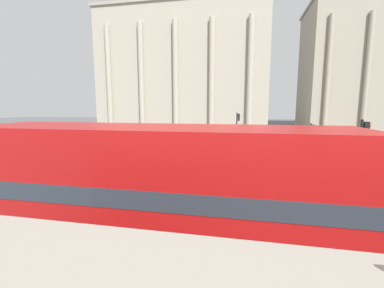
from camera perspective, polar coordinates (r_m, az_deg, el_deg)
The scene contains 10 objects.
double_decker_bus at distance 7.06m, azimuth -7.44°, elevation -10.59°, with size 10.09×2.77×4.03m.
plaza_building_left at distance 51.43m, azimuth -1.40°, elevation 15.56°, with size 30.74×15.60×22.21m.
plaza_building_right at distance 66.50m, azimuth 34.49°, elevation 13.91°, with size 25.11×16.51×25.51m.
traffic_light_near at distance 13.75m, azimuth 33.47°, elevation -1.23°, with size 0.42×0.24×3.99m.
traffic_light_mid at distance 21.57m, azimuth 24.97°, elevation 1.19°, with size 0.42×0.24×3.31m.
traffic_light_far at distance 26.30m, azimuth 10.07°, elevation 3.85°, with size 0.42×0.24×3.97m.
car_maroon at distance 32.00m, azimuth 11.13°, elevation 1.19°, with size 4.20×1.93×1.35m.
pedestrian_olive at distance 36.65m, azimuth 19.17°, elevation 2.08°, with size 0.32×0.32×1.59m.
pedestrian_blue at distance 29.19m, azimuth 30.65°, elevation 0.08°, with size 0.32×0.32×1.70m.
pedestrian_red at distance 26.31m, azimuth 0.65°, elevation 0.63°, with size 0.32×0.32×1.82m.
Camera 1 is at (-1.05, -2.55, 4.53)m, focal length 24.00 mm.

